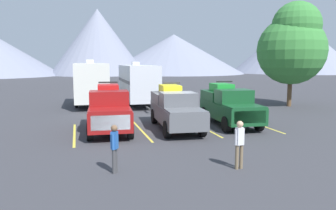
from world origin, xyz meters
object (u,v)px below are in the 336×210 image
object	(u,v)px
pickup_truck_b	(175,108)
person_a	(115,145)
pickup_truck_a	(109,109)
pickup_truck_c	(229,105)
person_b	(239,141)
camper_trailer_a	(91,82)
camper_trailer_b	(138,82)

from	to	relation	value
pickup_truck_b	person_a	distance (m)	7.75
pickup_truck_a	pickup_truck_b	xyz separation A→B (m)	(3.57, -0.17, -0.05)
pickup_truck_c	person_b	xyz separation A→B (m)	(-3.21, -7.57, -0.19)
pickup_truck_b	camper_trailer_a	world-z (taller)	camper_trailer_a
person_b	camper_trailer_b	bearing A→B (deg)	91.01
pickup_truck_c	pickup_truck_a	bearing A→B (deg)	-179.43
camper_trailer_a	camper_trailer_b	size ratio (longest dim) A/B	0.88
person_a	person_b	size ratio (longest dim) A/B	0.97
camper_trailer_a	person_b	bearing A→B (deg)	-76.85
pickup_truck_b	camper_trailer_b	world-z (taller)	camper_trailer_b
pickup_truck_a	pickup_truck_b	size ratio (longest dim) A/B	0.90
pickup_truck_b	camper_trailer_a	bearing A→B (deg)	110.84
pickup_truck_c	camper_trailer_b	world-z (taller)	camper_trailer_b
pickup_truck_b	camper_trailer_b	bearing A→B (deg)	90.94
pickup_truck_c	camper_trailer_a	xyz separation A→B (m)	(-7.41, 10.43, 0.86)
camper_trailer_a	person_b	xyz separation A→B (m)	(4.21, -18.00, -1.05)
pickup_truck_c	person_b	size ratio (longest dim) A/B	3.26
pickup_truck_a	person_a	distance (m)	6.81
pickup_truck_a	camper_trailer_b	distance (m)	10.98
pickup_truck_b	person_b	size ratio (longest dim) A/B	3.57
person_b	pickup_truck_a	bearing A→B (deg)	116.37
pickup_truck_b	pickup_truck_c	distance (m)	3.36
camper_trailer_a	camper_trailer_b	bearing A→B (deg)	-1.37
pickup_truck_a	camper_trailer_b	bearing A→B (deg)	71.91
camper_trailer_a	person_b	distance (m)	18.51
person_a	pickup_truck_b	bearing A→B (deg)	58.72
camper_trailer_a	pickup_truck_a	bearing A→B (deg)	-87.33
pickup_truck_a	person_b	bearing A→B (deg)	-63.63
person_b	camper_trailer_a	bearing A→B (deg)	103.15
pickup_truck_c	person_a	size ratio (longest dim) A/B	3.38
pickup_truck_b	pickup_truck_a	bearing A→B (deg)	177.28
person_a	pickup_truck_c	bearing A→B (deg)	42.95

